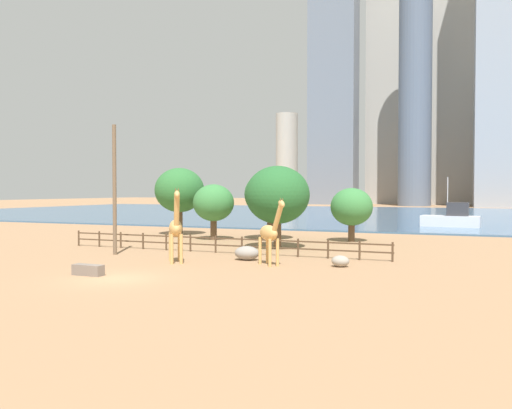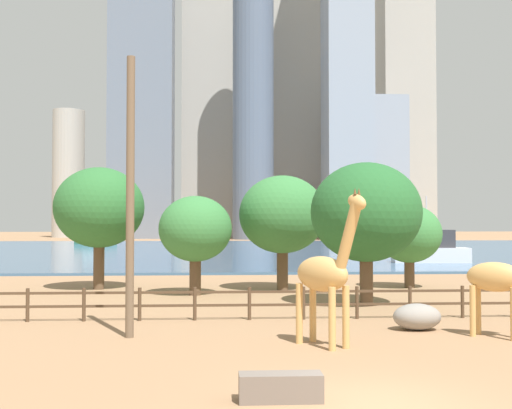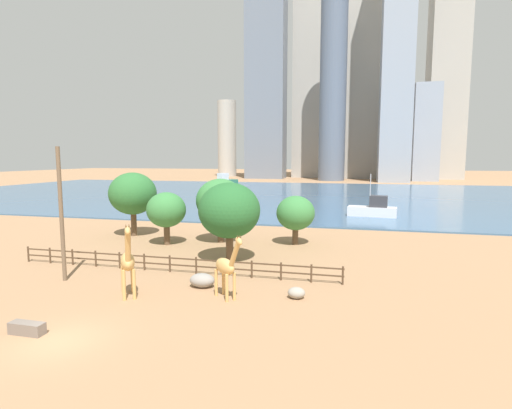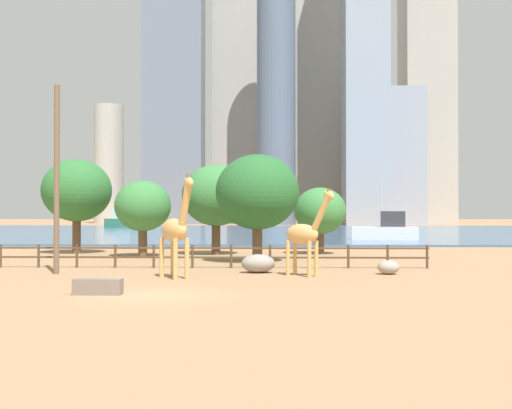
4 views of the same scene
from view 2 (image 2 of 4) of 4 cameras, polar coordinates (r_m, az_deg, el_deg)
ground_plane at (r=93.65m, az=-1.30°, el=-4.03°), size 400.00×400.00×0.00m
harbor_water at (r=90.65m, az=-1.23°, el=-4.04°), size 180.00×86.00×0.20m
giraffe_tall at (r=20.18m, az=6.21°, el=-6.12°), size 2.16×2.76×4.88m
giraffe_companion at (r=23.08m, az=20.88°, el=-6.03°), size 2.56×2.37×4.28m
utility_pole at (r=22.02m, az=-11.12°, el=0.74°), size 0.28×0.28×9.50m
boulder_by_pole at (r=24.05m, az=14.12°, el=-9.66°), size 1.73×1.26×0.95m
feeding_trough at (r=14.35m, az=2.21°, el=-15.93°), size 1.80×0.60×0.60m
enclosure_fence at (r=25.92m, az=4.28°, el=-8.48°), size 26.12×0.14×1.30m
tree_left_large at (r=30.42m, az=9.75°, el=-0.71°), size 5.18×5.18×6.69m
tree_center_broad at (r=38.43m, az=-13.76°, el=-0.30°), size 5.21×5.21×7.10m
tree_right_tall at (r=36.94m, az=2.36°, el=-0.92°), size 4.99×4.99×6.60m
tree_left_small at (r=34.43m, az=-5.41°, el=-2.21°), size 3.92×3.92×5.30m
tree_right_small at (r=39.22m, az=13.46°, el=-2.58°), size 3.84×3.84×4.94m
boat_ferry at (r=117.72m, az=-14.08°, el=-2.77°), size 6.35×9.15×3.80m
boat_sailboat at (r=61.72m, az=15.43°, el=-4.03°), size 7.13×3.25×6.20m
skyline_tower_needle at (r=182.86m, az=3.19°, el=12.48°), size 14.95×15.69×97.16m
skyline_block_central at (r=182.53m, az=-16.34°, el=2.64°), size 8.58×8.58×34.77m
skyline_tower_glass at (r=189.61m, az=12.94°, el=10.05°), size 14.07×15.03×84.53m
skyline_block_left at (r=157.18m, az=-0.26°, el=9.03°), size 9.96×9.96×66.09m
skyline_block_right at (r=170.47m, az=-10.10°, el=11.91°), size 16.05×10.74×87.66m
skyline_tower_short at (r=185.27m, az=-4.19°, el=13.34°), size 14.64×11.50×103.72m
skyline_block_wide at (r=167.15m, az=11.37°, el=3.17°), size 9.30×12.37×35.73m
skyline_tower_far at (r=159.71m, az=8.07°, el=14.82°), size 10.76×11.71×98.31m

